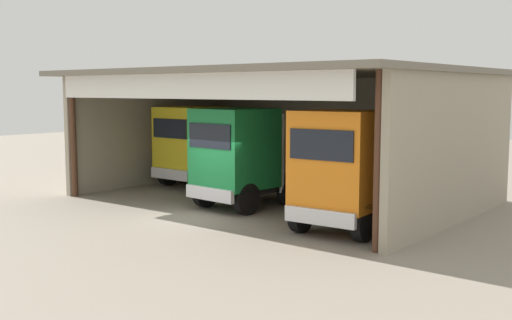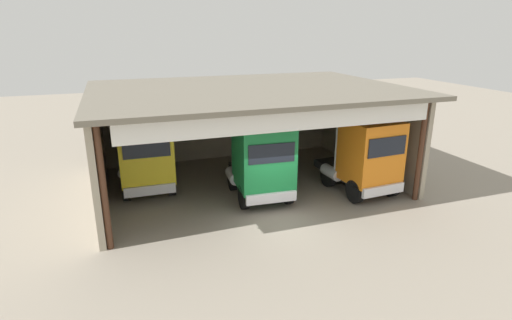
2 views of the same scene
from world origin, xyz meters
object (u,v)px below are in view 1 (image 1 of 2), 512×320
object	(u,v)px
truck_green_center_bay	(239,156)
tool_cart	(366,182)
truck_yellow_center_right_bay	(196,144)
oil_drum	(381,180)
truck_orange_yard_outside	(343,170)

from	to	relation	value
truck_green_center_bay	tool_cart	world-z (taller)	truck_green_center_bay
truck_yellow_center_right_bay	tool_cart	xyz separation A→B (m)	(6.91, 2.76, -1.34)
truck_green_center_bay	tool_cart	distance (m)	5.98
truck_yellow_center_right_bay	truck_green_center_bay	bearing A→B (deg)	151.83
truck_green_center_bay	oil_drum	distance (m)	6.92
tool_cart	truck_yellow_center_right_bay	bearing A→B (deg)	-158.22
truck_green_center_bay	tool_cart	xyz separation A→B (m)	(2.06, 5.45, -1.36)
truck_yellow_center_right_bay	tool_cart	bearing A→B (deg)	-157.36
truck_green_center_bay	truck_orange_yard_outside	distance (m)	4.93
oil_drum	truck_yellow_center_right_bay	bearing A→B (deg)	-152.07
truck_yellow_center_right_bay	tool_cart	distance (m)	7.56
truck_orange_yard_outside	oil_drum	world-z (taller)	truck_orange_yard_outside
truck_green_center_bay	tool_cart	bearing A→B (deg)	-107.21
truck_green_center_bay	tool_cart	size ratio (longest dim) A/B	4.83
truck_yellow_center_right_bay	truck_green_center_bay	size ratio (longest dim) A/B	1.00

